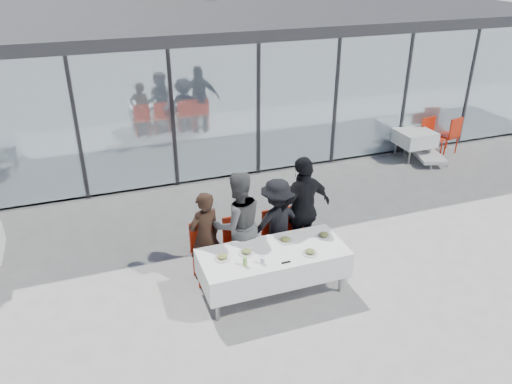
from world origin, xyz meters
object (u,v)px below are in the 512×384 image
(diner_c, at_px, (277,223))
(lounger, at_px, (424,148))
(plate_b, at_px, (246,252))
(folded_eyeglasses, at_px, (286,262))
(plate_d, at_px, (324,235))
(diner_a, at_px, (205,237))
(diner_d, at_px, (303,210))
(plate_c, at_px, (285,240))
(plate_extra, at_px, (310,252))
(diner_chair_a, at_px, (205,249))
(spare_table_right, at_px, (414,138))
(spare_chair_b, at_px, (451,133))
(spare_chair_a, at_px, (430,135))
(diner_chair_b, at_px, (238,242))
(plate_a, at_px, (222,257))
(diner_chair_c, at_px, (276,235))
(juice_bottle, at_px, (245,261))
(dining_table, at_px, (273,263))
(diner_b, at_px, (238,224))
(diner_chair_d, at_px, (302,230))

(diner_c, bearing_deg, lounger, -151.09)
(plate_b, xyz_separation_m, folded_eyeglasses, (0.47, -0.43, -0.02))
(plate_d, xyz_separation_m, lounger, (4.76, 3.71, -0.52))
(diner_a, distance_m, diner_d, 1.71)
(plate_c, relative_size, plate_extra, 1.00)
(diner_chair_a, relative_size, spare_table_right, 1.13)
(diner_a, xyz_separation_m, spare_chair_b, (7.38, 3.17, -0.24))
(spare_chair_a, bearing_deg, plate_b, -148.29)
(diner_d, xyz_separation_m, plate_d, (0.10, -0.60, -0.17))
(diner_chair_b, distance_m, plate_a, 0.85)
(spare_chair_a, bearing_deg, diner_chair_a, -154.50)
(diner_chair_c, distance_m, spare_table_right, 5.93)
(diner_chair_a, height_order, plate_c, diner_chair_a)
(diner_chair_b, xyz_separation_m, spare_chair_b, (6.83, 3.14, 0.00))
(juice_bottle, bearing_deg, diner_chair_a, 110.79)
(dining_table, relative_size, diner_b, 1.25)
(diner_chair_c, relative_size, folded_eyeglasses, 6.96)
(spare_chair_b, relative_size, lounger, 0.68)
(diner_d, bearing_deg, diner_chair_c, -17.89)
(diner_a, distance_m, diner_chair_b, 0.60)
(plate_c, height_order, folded_eyeglasses, plate_c)
(diner_a, distance_m, spare_table_right, 7.02)
(plate_d, bearing_deg, spare_table_right, 40.27)
(plate_d, bearing_deg, dining_table, -172.23)
(diner_b, relative_size, diner_d, 0.95)
(diner_b, height_order, plate_d, diner_b)
(diner_c, xyz_separation_m, lounger, (5.32, 3.11, -0.53))
(diner_a, relative_size, folded_eyeglasses, 11.10)
(plate_b, bearing_deg, dining_table, -12.31)
(juice_bottle, height_order, spare_chair_a, spare_chair_a)
(spare_table_right, bearing_deg, diner_b, -150.88)
(dining_table, xyz_separation_m, spare_chair_b, (6.50, 3.89, -0.00))
(diner_chair_a, height_order, spare_table_right, diner_chair_a)
(diner_b, relative_size, spare_table_right, 2.10)
(diner_c, height_order, folded_eyeglasses, diner_c)
(diner_chair_d, distance_m, plate_extra, 1.07)
(diner_c, xyz_separation_m, plate_c, (-0.07, -0.51, -0.01))
(diner_a, bearing_deg, dining_table, 122.63)
(diner_chair_b, xyz_separation_m, plate_b, (-0.07, -0.66, 0.24))
(diner_d, xyz_separation_m, diner_chair_d, (0.00, 0.03, -0.41))
(diner_chair_a, distance_m, lounger, 7.25)
(plate_a, bearing_deg, diner_c, 29.74)
(diner_chair_c, relative_size, juice_bottle, 7.12)
(spare_chair_b, bearing_deg, diner_chair_d, -151.05)
(plate_b, height_order, spare_chair_b, spare_chair_b)
(diner_chair_a, distance_m, plate_d, 1.92)
(folded_eyeglasses, bearing_deg, diner_b, 110.26)
(plate_d, bearing_deg, folded_eyeglasses, -151.32)
(dining_table, bearing_deg, plate_a, 174.63)
(diner_chair_a, relative_size, spare_chair_a, 1.00)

